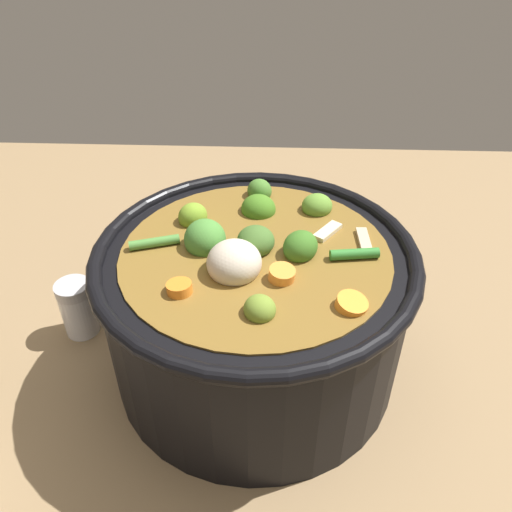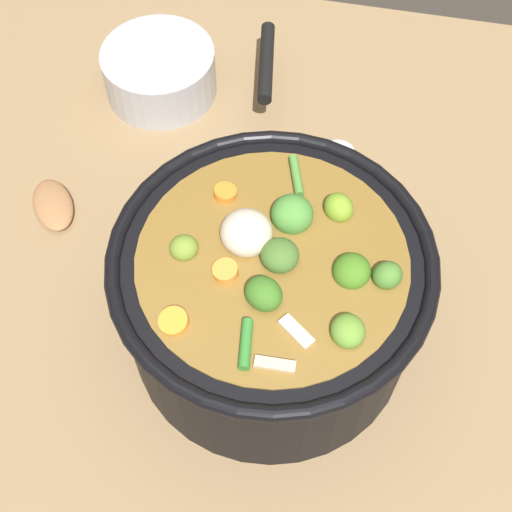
% 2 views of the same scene
% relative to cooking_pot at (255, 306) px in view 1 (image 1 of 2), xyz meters
% --- Properties ---
extents(ground_plane, '(1.10, 1.10, 0.00)m').
position_rel_cooking_pot_xyz_m(ground_plane, '(0.00, 0.00, -0.08)').
color(ground_plane, '#8C704C').
extents(cooking_pot, '(0.31, 0.31, 0.18)m').
position_rel_cooking_pot_xyz_m(cooking_pot, '(0.00, 0.00, 0.00)').
color(cooking_pot, black).
rests_on(cooking_pot, ground_plane).
extents(salt_shaker, '(0.04, 0.04, 0.07)m').
position_rel_cooking_pot_xyz_m(salt_shaker, '(-0.04, -0.20, -0.05)').
color(salt_shaker, silver).
rests_on(salt_shaker, ground_plane).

